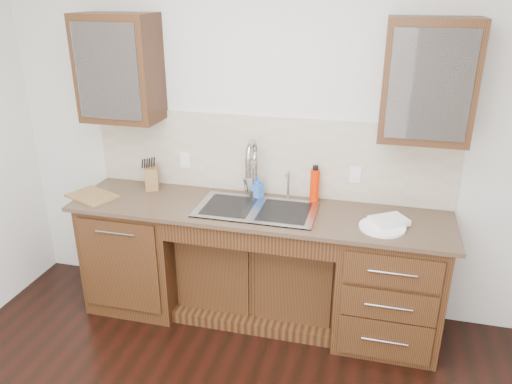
% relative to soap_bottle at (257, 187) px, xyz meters
% --- Properties ---
extents(wall_back, '(4.00, 0.10, 2.70)m').
position_rel_soap_bottle_xyz_m(wall_back, '(0.05, 0.17, 0.36)').
color(wall_back, silver).
rests_on(wall_back, ground).
extents(base_cabinet_left, '(0.70, 0.62, 0.88)m').
position_rel_soap_bottle_xyz_m(base_cabinet_left, '(-0.90, -0.19, -0.55)').
color(base_cabinet_left, '#593014').
rests_on(base_cabinet_left, ground).
extents(base_cabinet_center, '(1.20, 0.44, 0.70)m').
position_rel_soap_bottle_xyz_m(base_cabinet_center, '(0.05, -0.10, -0.64)').
color(base_cabinet_center, '#593014').
rests_on(base_cabinet_center, ground).
extents(base_cabinet_right, '(0.70, 0.62, 0.88)m').
position_rel_soap_bottle_xyz_m(base_cabinet_right, '(1.00, -0.19, -0.55)').
color(base_cabinet_right, '#593014').
rests_on(base_cabinet_right, ground).
extents(countertop, '(2.70, 0.65, 0.03)m').
position_rel_soap_bottle_xyz_m(countertop, '(0.05, -0.20, -0.10)').
color(countertop, '#84705B').
rests_on(countertop, base_cabinet_left).
extents(backsplash, '(2.70, 0.02, 0.59)m').
position_rel_soap_bottle_xyz_m(backsplash, '(0.05, 0.11, 0.21)').
color(backsplash, beige).
rests_on(backsplash, wall_back).
extents(sink, '(0.84, 0.46, 0.19)m').
position_rel_soap_bottle_xyz_m(sink, '(0.05, -0.22, -0.17)').
color(sink, '#9E9EA5').
rests_on(sink, countertop).
extents(faucet, '(0.04, 0.04, 0.40)m').
position_rel_soap_bottle_xyz_m(faucet, '(-0.02, 0.01, 0.12)').
color(faucet, '#999993').
rests_on(faucet, countertop).
extents(filter_tap, '(0.02, 0.02, 0.24)m').
position_rel_soap_bottle_xyz_m(filter_tap, '(0.23, 0.02, 0.04)').
color(filter_tap, '#999993').
rests_on(filter_tap, countertop).
extents(upper_cabinet_left, '(0.55, 0.34, 0.75)m').
position_rel_soap_bottle_xyz_m(upper_cabinet_left, '(-1.00, -0.05, 0.83)').
color(upper_cabinet_left, '#593014').
rests_on(upper_cabinet_left, wall_back).
extents(upper_cabinet_right, '(0.55, 0.34, 0.75)m').
position_rel_soap_bottle_xyz_m(upper_cabinet_right, '(1.10, -0.05, 0.83)').
color(upper_cabinet_right, '#593014').
rests_on(upper_cabinet_right, wall_back).
extents(outlet_left, '(0.08, 0.01, 0.12)m').
position_rel_soap_bottle_xyz_m(outlet_left, '(-0.60, 0.10, 0.13)').
color(outlet_left, white).
rests_on(outlet_left, backsplash).
extents(outlet_right, '(0.08, 0.01, 0.12)m').
position_rel_soap_bottle_xyz_m(outlet_right, '(0.70, 0.10, 0.13)').
color(outlet_right, white).
rests_on(outlet_right, backsplash).
extents(soap_bottle, '(0.10, 0.10, 0.16)m').
position_rel_soap_bottle_xyz_m(soap_bottle, '(0.00, 0.00, 0.00)').
color(soap_bottle, blue).
rests_on(soap_bottle, countertop).
extents(water_bottle, '(0.07, 0.07, 0.25)m').
position_rel_soap_bottle_xyz_m(water_bottle, '(0.42, 0.03, 0.04)').
color(water_bottle, red).
rests_on(water_bottle, countertop).
extents(plate, '(0.34, 0.34, 0.02)m').
position_rel_soap_bottle_xyz_m(plate, '(0.91, -0.30, -0.07)').
color(plate, white).
rests_on(plate, countertop).
extents(dish_towel, '(0.28, 0.27, 0.04)m').
position_rel_soap_bottle_xyz_m(dish_towel, '(0.95, -0.24, -0.05)').
color(dish_towel, white).
rests_on(dish_towel, plate).
extents(knife_block, '(0.15, 0.18, 0.17)m').
position_rel_soap_bottle_xyz_m(knife_block, '(-0.84, -0.01, 0.00)').
color(knife_block, brown).
rests_on(knife_block, countertop).
extents(cutting_board, '(0.42, 0.36, 0.02)m').
position_rel_soap_bottle_xyz_m(cutting_board, '(-1.20, -0.29, -0.07)').
color(cutting_board, brown).
rests_on(cutting_board, countertop).
extents(cup_left_a, '(0.12, 0.12, 0.09)m').
position_rel_soap_bottle_xyz_m(cup_left_a, '(-1.14, -0.05, 0.78)').
color(cup_left_a, white).
rests_on(cup_left_a, upper_cabinet_left).
extents(cup_left_b, '(0.12, 0.12, 0.10)m').
position_rel_soap_bottle_xyz_m(cup_left_b, '(-0.92, -0.05, 0.78)').
color(cup_left_b, white).
rests_on(cup_left_b, upper_cabinet_left).
extents(cup_right_a, '(0.15, 0.15, 0.10)m').
position_rel_soap_bottle_xyz_m(cup_right_a, '(0.98, -0.05, 0.78)').
color(cup_right_a, silver).
rests_on(cup_right_a, upper_cabinet_right).
extents(cup_right_b, '(0.12, 0.12, 0.10)m').
position_rel_soap_bottle_xyz_m(cup_right_b, '(1.20, -0.05, 0.78)').
color(cup_right_b, white).
rests_on(cup_right_b, upper_cabinet_right).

